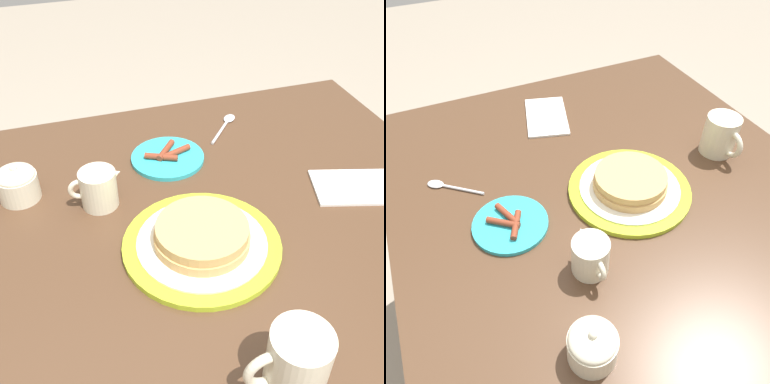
# 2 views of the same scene
# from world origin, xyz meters

# --- Properties ---
(ground_plane) EXTENTS (8.00, 8.00, 0.00)m
(ground_plane) POSITION_xyz_m (0.00, 0.00, 0.00)
(ground_plane) COLOR gray
(dining_table) EXTENTS (1.14, 1.01, 0.75)m
(dining_table) POSITION_xyz_m (0.00, 0.00, 0.63)
(dining_table) COLOR #4C3321
(dining_table) RESTS_ON ground_plane
(pancake_plate) EXTENTS (0.29, 0.29, 0.05)m
(pancake_plate) POSITION_xyz_m (0.02, 0.03, 0.77)
(pancake_plate) COLOR #AAC628
(pancake_plate) RESTS_ON dining_table
(side_plate_bacon) EXTENTS (0.16, 0.16, 0.02)m
(side_plate_bacon) POSITION_xyz_m (-0.00, -0.26, 0.75)
(side_plate_bacon) COLOR #2DADBC
(side_plate_bacon) RESTS_ON dining_table
(coffee_mug) EXTENTS (0.12, 0.09, 0.10)m
(coffee_mug) POSITION_xyz_m (-0.02, 0.32, 0.80)
(coffee_mug) COLOR beige
(coffee_mug) RESTS_ON dining_table
(creamer_pitcher) EXTENTS (0.11, 0.07, 0.09)m
(creamer_pitcher) POSITION_xyz_m (0.17, -0.15, 0.79)
(creamer_pitcher) COLOR beige
(creamer_pitcher) RESTS_ON dining_table
(sugar_bowl) EXTENTS (0.08, 0.08, 0.08)m
(sugar_bowl) POSITION_xyz_m (0.32, -0.22, 0.79)
(sugar_bowl) COLOR beige
(sugar_bowl) RESTS_ON dining_table
(napkin) EXTENTS (0.22, 0.17, 0.01)m
(napkin) POSITION_xyz_m (-0.36, -0.03, 0.75)
(napkin) COLOR white
(napkin) RESTS_ON dining_table
(spoon) EXTENTS (0.11, 0.12, 0.01)m
(spoon) POSITION_xyz_m (-0.18, -0.36, 0.75)
(spoon) COLOR silver
(spoon) RESTS_ON dining_table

